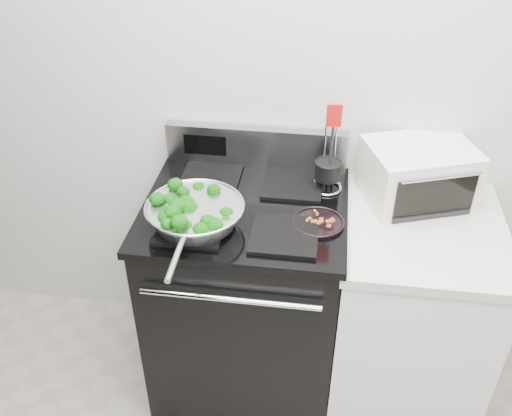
% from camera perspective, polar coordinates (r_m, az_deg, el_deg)
% --- Properties ---
extents(back_wall, '(4.00, 0.02, 2.70)m').
position_cam_1_polar(back_wall, '(2.29, 7.76, 12.74)').
color(back_wall, silver).
rests_on(back_wall, ground).
extents(gas_range, '(0.79, 0.69, 1.13)m').
position_cam_1_polar(gas_range, '(2.50, -0.97, -8.47)').
color(gas_range, black).
rests_on(gas_range, floor).
extents(counter, '(0.62, 0.68, 0.92)m').
position_cam_1_polar(counter, '(2.53, 14.81, -10.18)').
color(counter, white).
rests_on(counter, floor).
extents(skillet, '(0.37, 0.58, 0.08)m').
position_cam_1_polar(skillet, '(2.08, -6.13, -0.53)').
color(skillet, silver).
rests_on(skillet, gas_range).
extents(broccoli_pile, '(0.29, 0.29, 0.10)m').
position_cam_1_polar(broccoli_pile, '(2.07, -6.15, -0.04)').
color(broccoli_pile, black).
rests_on(broccoli_pile, skillet).
extents(bacon_plate, '(0.19, 0.19, 0.04)m').
position_cam_1_polar(bacon_plate, '(2.11, 6.24, -1.21)').
color(bacon_plate, black).
rests_on(bacon_plate, gas_range).
extents(utensil_holder, '(0.12, 0.12, 0.38)m').
position_cam_1_polar(utensil_holder, '(2.29, 7.18, 3.34)').
color(utensil_holder, silver).
rests_on(utensil_holder, gas_range).
extents(toaster_oven, '(0.48, 0.42, 0.23)m').
position_cam_1_polar(toaster_oven, '(2.33, 15.90, 3.38)').
color(toaster_oven, white).
rests_on(toaster_oven, counter).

